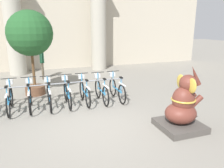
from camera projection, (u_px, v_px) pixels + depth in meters
ground_plane at (94, 125)px, 5.95m from camera, size 60.00×60.00×0.00m
building_facade at (56, 19)px, 13.00m from camera, size 20.00×0.20×6.00m
column_left at (13, 26)px, 11.45m from camera, size 1.14×1.14×5.16m
column_right at (98, 25)px, 12.93m from camera, size 1.14×1.14×5.16m
bike_rack at (57, 87)px, 7.33m from camera, size 4.77×0.05×0.77m
bicycle_1 at (10, 99)px, 6.83m from camera, size 0.48×1.66×0.99m
bicycle_2 at (30, 97)px, 7.01m from camera, size 0.48×1.66×0.99m
bicycle_3 at (49, 96)px, 7.16m from camera, size 0.48×1.66×0.99m
bicycle_4 at (67, 93)px, 7.38m from camera, size 0.48×1.66×0.99m
bicycle_5 at (84, 92)px, 7.58m from camera, size 0.48×1.66×0.99m
bicycle_6 at (101, 90)px, 7.74m from camera, size 0.48×1.66×0.99m
bicycle_7 at (117, 89)px, 7.94m from camera, size 0.48×1.66×0.99m
elephant_statue at (182, 108)px, 5.65m from camera, size 1.08×1.08×1.69m
person_pedestrian at (42, 59)px, 10.80m from camera, size 0.23×0.47×1.72m
potted_tree at (30, 36)px, 8.05m from camera, size 1.67×1.67×3.19m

